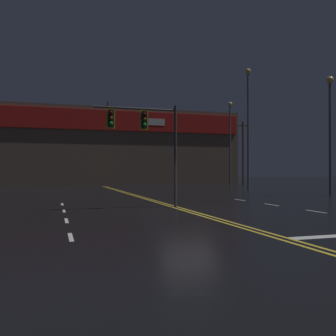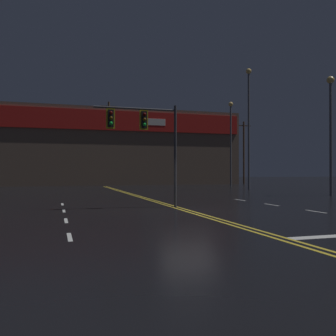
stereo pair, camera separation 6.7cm
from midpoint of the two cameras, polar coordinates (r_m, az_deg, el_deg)
ground_plane at (r=17.15m, az=3.29°, el=-6.59°), size 200.00×200.00×0.00m
road_markings at (r=16.17m, az=9.03°, el=-6.93°), size 16.17×60.00×0.01m
traffic_signal_median at (r=18.66m, az=-3.82°, el=5.98°), size 4.19×0.36×5.17m
streetlight_near_right at (r=31.11m, az=23.60°, el=6.88°), size 0.56×0.56×9.05m
streetlight_far_left at (r=39.09m, az=12.25°, el=7.92°), size 0.56×0.56×12.28m
streetlight_far_right at (r=46.71m, az=9.59°, el=5.26°), size 0.56×0.56×10.39m
building_backdrop at (r=54.17m, az=-10.57°, el=3.00°), size 39.25×10.23×10.31m
utility_pole_row at (r=49.34m, az=-11.76°, el=3.62°), size 45.43×0.26×10.98m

